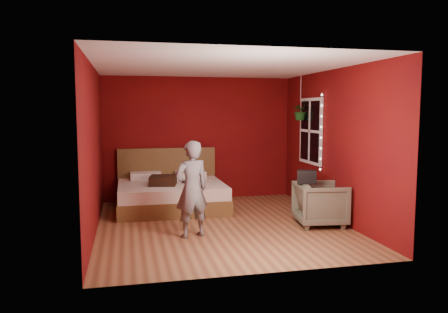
% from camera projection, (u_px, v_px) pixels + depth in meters
% --- Properties ---
extents(floor, '(4.50, 4.50, 0.00)m').
position_uv_depth(floor, '(221.00, 225.00, 7.27)').
color(floor, '#98633C').
rests_on(floor, ground).
extents(room_walls, '(4.04, 4.54, 2.62)m').
position_uv_depth(room_walls, '(221.00, 124.00, 7.09)').
color(room_walls, '#670D0A').
rests_on(room_walls, ground).
extents(window, '(0.05, 0.97, 1.27)m').
position_uv_depth(window, '(310.00, 131.00, 8.41)').
color(window, white).
rests_on(window, room_walls).
extents(fairy_lights, '(0.04, 0.04, 1.45)m').
position_uv_depth(fairy_lights, '(321.00, 132.00, 7.90)').
color(fairy_lights, silver).
rests_on(fairy_lights, room_walls).
extents(bed, '(2.03, 1.72, 1.11)m').
position_uv_depth(bed, '(171.00, 193.00, 8.48)').
color(bed, brown).
rests_on(bed, ground).
extents(person, '(0.61, 0.49, 1.45)m').
position_uv_depth(person, '(192.00, 189.00, 6.49)').
color(person, slate).
rests_on(person, ground).
extents(armchair, '(0.88, 0.86, 0.72)m').
position_uv_depth(armchair, '(320.00, 204.00, 7.21)').
color(armchair, '#6A6953').
rests_on(armchair, ground).
extents(handbag, '(0.34, 0.26, 0.22)m').
position_uv_depth(handbag, '(307.00, 177.00, 7.06)').
color(handbag, black).
rests_on(handbag, armchair).
extents(throw_pillow, '(0.56, 0.56, 0.17)m').
position_uv_depth(throw_pillow, '(163.00, 180.00, 8.17)').
color(throw_pillow, black).
rests_on(throw_pillow, bed).
extents(hanging_plant, '(0.41, 0.38, 0.90)m').
position_uv_depth(hanging_plant, '(300.00, 111.00, 8.65)').
color(hanging_plant, silver).
rests_on(hanging_plant, room_walls).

